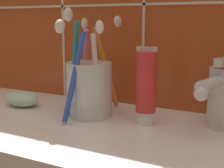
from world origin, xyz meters
TOP-DOWN VIEW (x-y plane):
  - sink_counter at (0.00, 0.00)cm, footprint 74.43×29.80cm
  - toothbrush_cup at (-4.35, 4.17)cm, footprint 10.85×16.93cm
  - toothpaste_tube at (6.39, 4.13)cm, footprint 3.44×3.27cm
  - sink_faucet at (17.74, 7.40)cm, footprint 5.80×11.45cm
  - soap_bar at (-19.39, 3.35)cm, footprint 7.37×4.94cm

SIDE VIEW (x-z plane):
  - sink_counter at x=0.00cm, z-range 0.00..2.00cm
  - soap_bar at x=-19.39cm, z-range 2.00..4.98cm
  - sink_faucet at x=17.74cm, z-range 1.81..13.08cm
  - toothbrush_cup at x=-4.35cm, z-range -1.99..16.93cm
  - toothpaste_tube at x=6.39cm, z-range 1.91..14.65cm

